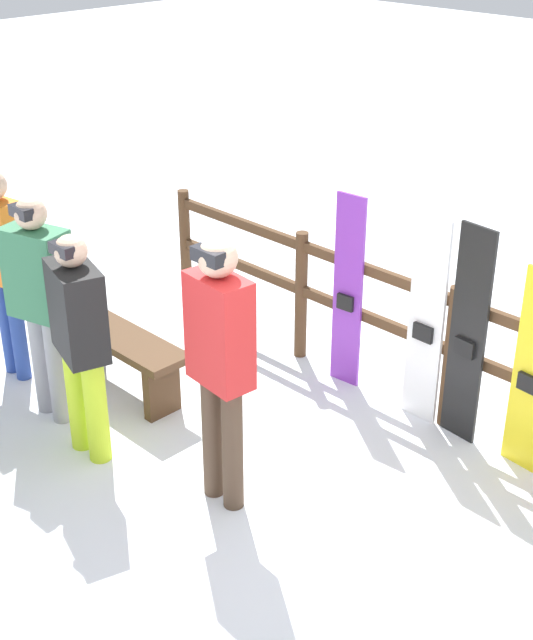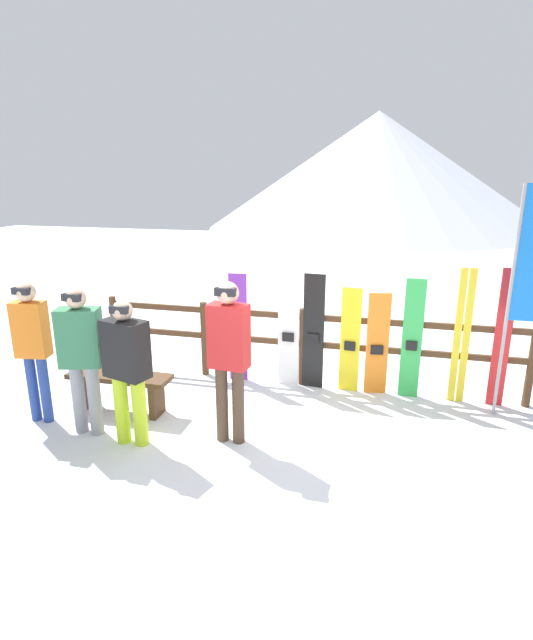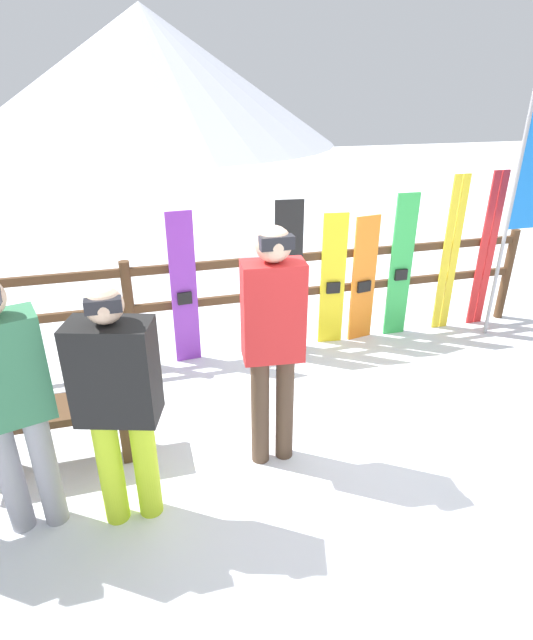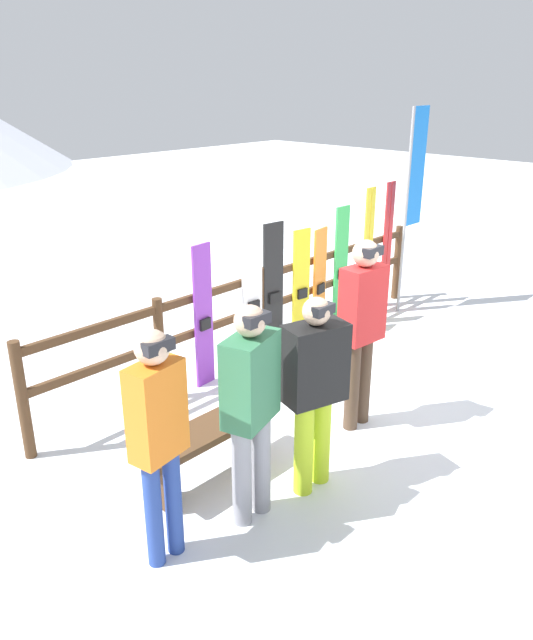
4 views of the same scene
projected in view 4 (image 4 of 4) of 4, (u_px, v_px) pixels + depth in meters
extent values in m
plane|color=white|center=(386.00, 406.00, 6.25)|extent=(40.00, 40.00, 0.00)
cylinder|color=#4C331E|center=(23.00, 401.00, 5.23)|extent=(0.10, 0.10, 1.09)
cylinder|color=#4C331E|center=(160.00, 350.00, 6.21)|extent=(0.10, 0.10, 1.09)
cylinder|color=#4C331E|center=(260.00, 313.00, 7.18)|extent=(0.10, 0.10, 1.09)
cylinder|color=#4C331E|center=(337.00, 285.00, 8.15)|extent=(0.10, 0.10, 1.09)
cylinder|color=#4C331E|center=(397.00, 263.00, 9.13)|extent=(0.10, 0.10, 1.09)
cube|color=#4C331E|center=(260.00, 309.00, 7.16)|extent=(5.76, 0.05, 0.08)
cube|color=#4C331E|center=(260.00, 277.00, 7.02)|extent=(5.76, 0.05, 0.08)
cube|color=#4C331E|center=(209.00, 430.00, 4.96)|extent=(1.28, 0.36, 0.06)
cube|color=#4C331E|center=(162.00, 482.00, 4.73)|extent=(0.08, 0.29, 0.43)
cube|color=#4C331E|center=(251.00, 433.00, 5.38)|extent=(0.08, 0.29, 0.43)
cylinder|color=#B7D826|center=(304.00, 449.00, 4.84)|extent=(0.15, 0.15, 0.78)
cylinder|color=#B7D826|center=(321.00, 438.00, 4.98)|extent=(0.15, 0.15, 0.78)
cube|color=black|center=(315.00, 363.00, 4.66)|extent=(0.53, 0.39, 0.62)
sphere|color=#D8B293|center=(317.00, 311.00, 4.51)|extent=(0.21, 0.21, 0.21)
cube|color=black|center=(324.00, 310.00, 4.46)|extent=(0.19, 0.07, 0.07)
cylinder|color=navy|center=(154.00, 513.00, 4.10)|extent=(0.12, 0.12, 0.82)
cylinder|color=navy|center=(173.00, 501.00, 4.21)|extent=(0.12, 0.12, 0.82)
cube|color=orange|center=(157.00, 411.00, 3.89)|extent=(0.39, 0.26, 0.65)
sphere|color=#D8B293|center=(152.00, 347.00, 3.73)|extent=(0.22, 0.22, 0.22)
cube|color=black|center=(158.00, 346.00, 3.68)|extent=(0.20, 0.08, 0.08)
cylinder|color=gray|center=(242.00, 475.00, 4.49)|extent=(0.14, 0.14, 0.82)
cylinder|color=gray|center=(261.00, 463.00, 4.63)|extent=(0.14, 0.14, 0.82)
cube|color=#33724C|center=(251.00, 379.00, 4.30)|extent=(0.50, 0.36, 0.65)
sphere|color=#D8B293|center=(250.00, 321.00, 4.14)|extent=(0.22, 0.22, 0.22)
cube|color=black|center=(257.00, 320.00, 4.09)|extent=(0.20, 0.08, 0.08)
cylinder|color=#4C3828|center=(352.00, 386.00, 5.72)|extent=(0.13, 0.13, 0.87)
cylinder|color=#4C3828|center=(364.00, 380.00, 5.85)|extent=(0.13, 0.13, 0.87)
cube|color=red|center=(363.00, 304.00, 5.50)|extent=(0.43, 0.26, 0.69)
sphere|color=#D8B293|center=(366.00, 253.00, 5.33)|extent=(0.24, 0.24, 0.24)
cube|color=black|center=(373.00, 252.00, 5.28)|extent=(0.21, 0.08, 0.08)
cube|color=purple|center=(203.00, 317.00, 6.45)|extent=(0.25, 0.05, 1.54)
cube|color=black|center=(205.00, 324.00, 6.46)|extent=(0.14, 0.04, 0.12)
cube|color=white|center=(252.00, 299.00, 6.93)|extent=(0.29, 0.03, 1.56)
cube|color=black|center=(254.00, 306.00, 6.94)|extent=(0.16, 0.03, 0.12)
cube|color=black|center=(273.00, 291.00, 7.16)|extent=(0.29, 0.05, 1.59)
cube|color=black|center=(275.00, 298.00, 7.17)|extent=(0.16, 0.05, 0.12)
cube|color=yellow|center=(301.00, 287.00, 7.52)|extent=(0.26, 0.05, 1.43)
cube|color=black|center=(303.00, 294.00, 7.53)|extent=(0.15, 0.04, 0.12)
cube|color=orange|center=(319.00, 283.00, 7.77)|extent=(0.29, 0.08, 1.38)
cube|color=black|center=(321.00, 289.00, 7.77)|extent=(0.16, 0.06, 0.12)
cube|color=green|center=(341.00, 268.00, 8.02)|extent=(0.25, 0.03, 1.59)
cube|color=black|center=(342.00, 274.00, 8.03)|extent=(0.14, 0.03, 0.12)
cube|color=yellow|center=(365.00, 253.00, 8.36)|extent=(0.09, 0.02, 1.75)
cube|color=yellow|center=(370.00, 252.00, 8.43)|extent=(0.09, 0.02, 1.75)
cube|color=red|center=(385.00, 246.00, 8.67)|extent=(0.09, 0.02, 1.77)
cube|color=red|center=(389.00, 245.00, 8.74)|extent=(0.09, 0.02, 1.77)
cylinder|color=#99999E|center=(405.00, 214.00, 8.32)|extent=(0.04, 0.04, 2.74)
cube|color=blue|center=(417.00, 167.00, 8.23)|extent=(0.36, 0.01, 1.54)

